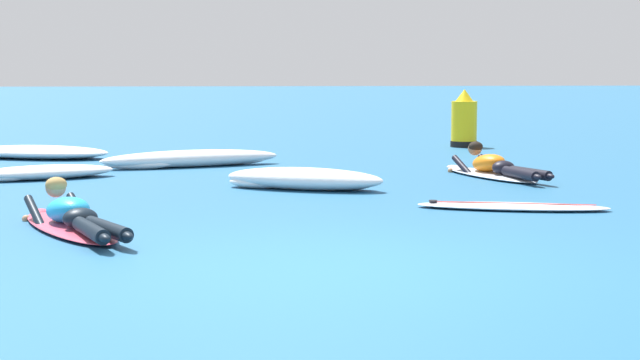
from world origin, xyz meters
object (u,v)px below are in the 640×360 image
Objects in this scene: surfer_far at (494,168)px; surfer_near at (72,218)px; channel_marker_buoy at (464,123)px; drifting_surfboard at (511,206)px.

surfer_near is at bearing -140.13° from surfer_far.
channel_marker_buoy reaches higher than surfer_near.
surfer_near is at bearing -165.82° from drifting_surfboard.
channel_marker_buoy is at bearing 58.49° from surfer_near.
surfer_near and surfer_far have the same top height.
drifting_surfboard is 8.93m from channel_marker_buoy.
drifting_surfboard is at bearing 14.18° from surfer_near.
drifting_surfboard is 1.94× the size of channel_marker_buoy.
surfer_far is at bearing -98.09° from channel_marker_buoy.
surfer_near is at bearing -121.51° from channel_marker_buoy.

